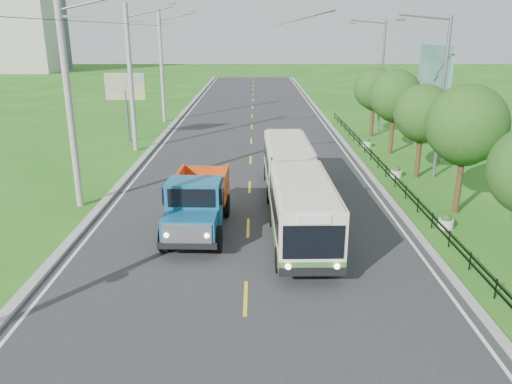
{
  "coord_description": "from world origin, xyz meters",
  "views": [
    {
      "loc": [
        0.31,
        -14.18,
        8.19
      ],
      "look_at": [
        0.34,
        5.26,
        1.9
      ],
      "focal_mm": 35.0,
      "sensor_mm": 36.0,
      "label": 1
    }
  ],
  "objects_px": {
    "tree_back": "(375,91)",
    "bus": "(294,182)",
    "billboard_left": "(125,91)",
    "pole_near": "(70,101)",
    "pole_mid": "(131,78)",
    "planter_far": "(367,143)",
    "tree_fourth": "(423,116)",
    "streetlight_mid": "(440,93)",
    "tree_fifth": "(395,98)",
    "tree_third": "(466,128)",
    "planter_near": "(446,222)",
    "pole_far": "(162,66)",
    "dump_truck": "(197,200)",
    "planter_mid": "(396,172)",
    "streetlight_far": "(380,73)",
    "billboard_right": "(434,75)"
  },
  "relations": [
    {
      "from": "tree_back",
      "to": "bus",
      "type": "relative_size",
      "value": 0.39
    },
    {
      "from": "billboard_left",
      "to": "pole_near",
      "type": "bearing_deg",
      "value": -85.28
    },
    {
      "from": "pole_mid",
      "to": "planter_far",
      "type": "height_order",
      "value": "pole_mid"
    },
    {
      "from": "tree_fourth",
      "to": "tree_back",
      "type": "height_order",
      "value": "tree_back"
    },
    {
      "from": "pole_near",
      "to": "tree_back",
      "type": "height_order",
      "value": "pole_near"
    },
    {
      "from": "pole_mid",
      "to": "streetlight_mid",
      "type": "bearing_deg",
      "value": -20.32
    },
    {
      "from": "pole_near",
      "to": "pole_mid",
      "type": "height_order",
      "value": "same"
    },
    {
      "from": "tree_fifth",
      "to": "billboard_left",
      "type": "bearing_deg",
      "value": 168.72
    },
    {
      "from": "pole_near",
      "to": "tree_third",
      "type": "distance_m",
      "value": 18.17
    },
    {
      "from": "planter_near",
      "to": "bus",
      "type": "distance_m",
      "value": 6.84
    },
    {
      "from": "tree_third",
      "to": "streetlight_mid",
      "type": "bearing_deg",
      "value": 82.36
    },
    {
      "from": "streetlight_mid",
      "to": "planter_near",
      "type": "height_order",
      "value": "streetlight_mid"
    },
    {
      "from": "pole_far",
      "to": "planter_far",
      "type": "height_order",
      "value": "pole_far"
    },
    {
      "from": "tree_third",
      "to": "dump_truck",
      "type": "relative_size",
      "value": 0.99
    },
    {
      "from": "planter_mid",
      "to": "bus",
      "type": "relative_size",
      "value": 0.05
    },
    {
      "from": "tree_fifth",
      "to": "tree_back",
      "type": "xyz_separation_m",
      "value": [
        -0.0,
        6.0,
        -0.2
      ]
    },
    {
      "from": "streetlight_mid",
      "to": "planter_near",
      "type": "bearing_deg",
      "value": -104.32
    },
    {
      "from": "tree_fourth",
      "to": "planter_near",
      "type": "height_order",
      "value": "tree_fourth"
    },
    {
      "from": "pole_far",
      "to": "planter_mid",
      "type": "relative_size",
      "value": 14.93
    },
    {
      "from": "bus",
      "to": "streetlight_far",
      "type": "bearing_deg",
      "value": 66.26
    },
    {
      "from": "streetlight_far",
      "to": "planter_far",
      "type": "xyz_separation_m",
      "value": [
        -2.04,
        -6.0,
        -4.62
      ]
    },
    {
      "from": "streetlight_mid",
      "to": "billboard_right",
      "type": "relative_size",
      "value": 1.24
    },
    {
      "from": "pole_mid",
      "to": "planter_mid",
      "type": "distance_m",
      "value": 18.88
    },
    {
      "from": "pole_mid",
      "to": "bus",
      "type": "xyz_separation_m",
      "value": [
        10.34,
        -13.41,
        -3.48
      ]
    },
    {
      "from": "tree_third",
      "to": "pole_near",
      "type": "bearing_deg",
      "value": 177.29
    },
    {
      "from": "tree_fifth",
      "to": "dump_truck",
      "type": "xyz_separation_m",
      "value": [
        -11.98,
        -14.46,
        -2.43
      ]
    },
    {
      "from": "tree_back",
      "to": "bus",
      "type": "height_order",
      "value": "tree_back"
    },
    {
      "from": "pole_near",
      "to": "tree_back",
      "type": "bearing_deg",
      "value": 43.41
    },
    {
      "from": "tree_third",
      "to": "planter_far",
      "type": "xyz_separation_m",
      "value": [
        -1.26,
        13.86,
        -3.7
      ]
    },
    {
      "from": "streetlight_far",
      "to": "dump_truck",
      "type": "xyz_separation_m",
      "value": [
        -12.76,
        -22.32,
        -3.48
      ]
    },
    {
      "from": "pole_mid",
      "to": "billboard_left",
      "type": "relative_size",
      "value": 1.92
    },
    {
      "from": "billboard_right",
      "to": "tree_fourth",
      "type": "bearing_deg",
      "value": -112.64
    },
    {
      "from": "pole_far",
      "to": "dump_truck",
      "type": "height_order",
      "value": "pole_far"
    },
    {
      "from": "tree_fourth",
      "to": "planter_near",
      "type": "bearing_deg",
      "value": -98.77
    },
    {
      "from": "pole_near",
      "to": "streetlight_far",
      "type": "relative_size",
      "value": 1.1
    },
    {
      "from": "planter_near",
      "to": "bus",
      "type": "height_order",
      "value": "bus"
    },
    {
      "from": "tree_third",
      "to": "streetlight_far",
      "type": "xyz_separation_m",
      "value": [
        0.79,
        19.86,
        0.92
      ]
    },
    {
      "from": "pole_near",
      "to": "billboard_left",
      "type": "xyz_separation_m",
      "value": [
        -1.24,
        15.0,
        -1.23
      ]
    },
    {
      "from": "tree_fourth",
      "to": "billboard_left",
      "type": "height_order",
      "value": "tree_fourth"
    },
    {
      "from": "pole_far",
      "to": "billboard_left",
      "type": "height_order",
      "value": "pole_far"
    },
    {
      "from": "planter_far",
      "to": "dump_truck",
      "type": "bearing_deg",
      "value": -123.3
    },
    {
      "from": "tree_fifth",
      "to": "billboard_left",
      "type": "distance_m",
      "value": 19.74
    },
    {
      "from": "pole_near",
      "to": "streetlight_mid",
      "type": "xyz_separation_m",
      "value": [
        18.9,
        5.0,
        -0.19
      ]
    },
    {
      "from": "tree_fourth",
      "to": "billboard_right",
      "type": "relative_size",
      "value": 0.74
    },
    {
      "from": "pole_near",
      "to": "tree_fifth",
      "type": "distance_m",
      "value": 21.31
    },
    {
      "from": "dump_truck",
      "to": "tree_fourth",
      "type": "bearing_deg",
      "value": 36.77
    },
    {
      "from": "tree_back",
      "to": "planter_near",
      "type": "xyz_separation_m",
      "value": [
        -1.26,
        -20.14,
        -3.37
      ]
    },
    {
      "from": "pole_mid",
      "to": "planter_far",
      "type": "xyz_separation_m",
      "value": [
        16.86,
        1.0,
        -4.81
      ]
    },
    {
      "from": "pole_mid",
      "to": "streetlight_mid",
      "type": "height_order",
      "value": "pole_mid"
    },
    {
      "from": "tree_third",
      "to": "planter_mid",
      "type": "xyz_separation_m",
      "value": [
        -1.26,
        5.86,
        -3.7
      ]
    }
  ]
}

